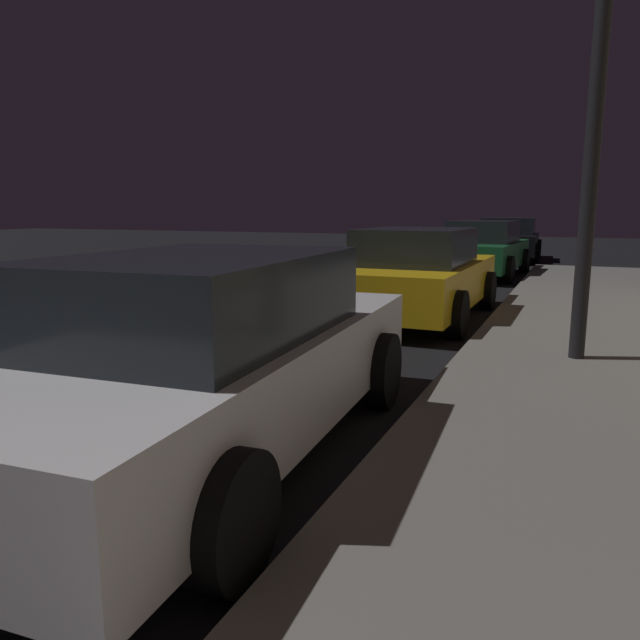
% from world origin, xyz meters
% --- Properties ---
extents(car_white, '(2.16, 4.54, 1.43)m').
position_xyz_m(car_white, '(2.85, 2.99, 0.71)').
color(car_white, silver).
rests_on(car_white, ground).
extents(car_yellow_cab, '(1.99, 4.27, 1.43)m').
position_xyz_m(car_yellow_cab, '(2.85, 8.87, 0.70)').
color(car_yellow_cab, gold).
rests_on(car_yellow_cab, ground).
extents(car_green, '(2.11, 4.36, 1.43)m').
position_xyz_m(car_green, '(2.85, 15.54, 0.70)').
color(car_green, '#19592D').
rests_on(car_green, ground).
extents(car_black, '(2.27, 4.51, 1.43)m').
position_xyz_m(car_black, '(2.85, 21.20, 0.71)').
color(car_black, black).
rests_on(car_black, ground).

